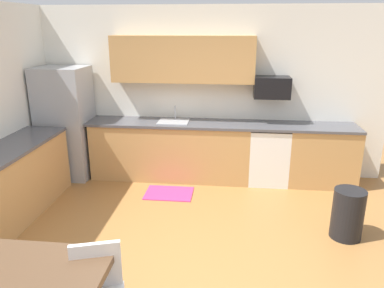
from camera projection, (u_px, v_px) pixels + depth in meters
The scene contains 16 objects.
ground_plane at pixel (182, 262), 3.95m from camera, with size 12.00×12.00×0.00m, color #9E6B38.
wall_back at pixel (203, 93), 6.05m from camera, with size 5.80×0.10×2.70m, color white.
cabinet_run_back at pixel (171, 151), 6.04m from camera, with size 2.52×0.60×0.90m, color tan.
cabinet_run_back_right at pixel (321, 156), 5.79m from camera, with size 1.03×0.60×0.90m, color tan.
cabinet_run_left at pixel (13, 183), 4.81m from camera, with size 0.60×2.00×0.90m, color tan.
countertop_back at pixel (201, 124), 5.85m from camera, with size 4.80×0.64×0.04m, color #4C4C51.
countertop_left at pixel (8, 149), 4.66m from camera, with size 0.64×2.00×0.04m, color #4C4C51.
upper_cabinets_back at pixel (183, 59), 5.70m from camera, with size 2.20×0.34×0.70m, color tan.
refrigerator at pixel (66, 123), 6.01m from camera, with size 0.76×0.70×1.78m, color #9EA0A5.
oven_range at pixel (268, 154), 5.88m from camera, with size 0.60×0.60×0.91m.
microwave at pixel (272, 87), 5.65m from camera, with size 0.54×0.36×0.32m, color black.
sink_basin at pixel (174, 125), 5.90m from camera, with size 0.48×0.40×0.14m, color #A5A8AD.
sink_faucet at pixel (175, 113), 6.03m from camera, with size 0.02×0.02×0.24m, color #B2B5BA.
dining_table at pixel (2, 284), 2.59m from camera, with size 1.40×0.90×0.74m.
trash_bin at pixel (348, 214), 4.34m from camera, with size 0.36×0.36×0.60m, color black.
floor_mat at pixel (169, 193), 5.55m from camera, with size 0.70×0.50×0.01m, color #CC3372.
Camera 1 is at (0.48, -3.35, 2.40)m, focal length 34.86 mm.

